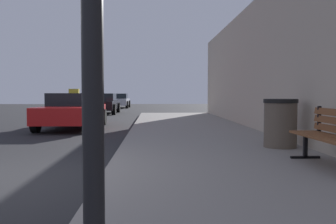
{
  "coord_description": "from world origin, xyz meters",
  "views": [
    {
      "loc": [
        2.72,
        -5.21,
        1.25
      ],
      "look_at": [
        2.97,
        1.35,
        0.92
      ],
      "focal_mm": 39.22,
      "sensor_mm": 36.0,
      "label": 1
    }
  ],
  "objects_px": {
    "trash_bin": "(280,123)",
    "car_red": "(73,110)",
    "car_black": "(102,103)",
    "car_silver": "(118,101)",
    "bench": "(334,133)"
  },
  "relations": [
    {
      "from": "trash_bin",
      "to": "car_red",
      "type": "xyz_separation_m",
      "value": [
        -5.52,
        5.98,
        -0.0
      ]
    },
    {
      "from": "car_red",
      "to": "car_black",
      "type": "relative_size",
      "value": 1.01
    },
    {
      "from": "car_red",
      "to": "car_silver",
      "type": "relative_size",
      "value": 1.04
    },
    {
      "from": "bench",
      "to": "trash_bin",
      "type": "distance_m",
      "value": 2.11
    },
    {
      "from": "bench",
      "to": "car_red",
      "type": "xyz_separation_m",
      "value": [
        -5.59,
        8.09,
        -0.02
      ]
    },
    {
      "from": "trash_bin",
      "to": "car_silver",
      "type": "xyz_separation_m",
      "value": [
        -5.74,
        25.31,
        -0.0
      ]
    },
    {
      "from": "car_black",
      "to": "car_silver",
      "type": "xyz_separation_m",
      "value": [
        0.12,
        9.44,
        -0.0
      ]
    },
    {
      "from": "trash_bin",
      "to": "car_silver",
      "type": "relative_size",
      "value": 0.23
    },
    {
      "from": "bench",
      "to": "car_red",
      "type": "relative_size",
      "value": 0.41
    },
    {
      "from": "car_black",
      "to": "car_silver",
      "type": "distance_m",
      "value": 9.44
    },
    {
      "from": "bench",
      "to": "car_black",
      "type": "height_order",
      "value": "car_black"
    },
    {
      "from": "car_red",
      "to": "car_silver",
      "type": "distance_m",
      "value": 19.34
    },
    {
      "from": "trash_bin",
      "to": "car_silver",
      "type": "distance_m",
      "value": 25.96
    },
    {
      "from": "car_red",
      "to": "trash_bin",
      "type": "bearing_deg",
      "value": 132.73
    },
    {
      "from": "bench",
      "to": "trash_bin",
      "type": "relative_size",
      "value": 1.85
    }
  ]
}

